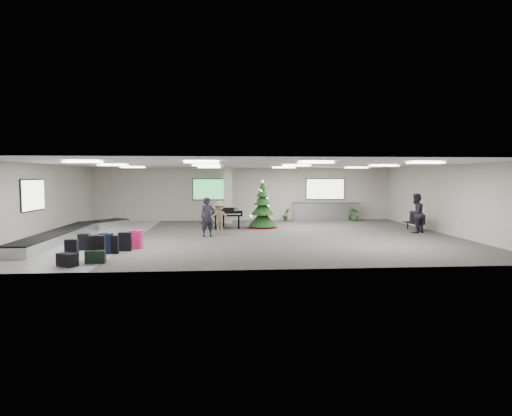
{
  "coord_description": "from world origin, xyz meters",
  "views": [
    {
      "loc": [
        -1.27,
        -18.92,
        2.62
      ],
      "look_at": [
        0.27,
        1.0,
        1.18
      ],
      "focal_mm": 30.0,
      "sensor_mm": 36.0,
      "label": 1
    }
  ],
  "objects": [
    {
      "name": "potted_plant_left",
      "position": [
        2.48,
        6.39,
        0.38
      ],
      "size": [
        0.49,
        0.43,
        0.75
      ],
      "primitive_type": "imported",
      "rotation": [
        0.0,
        0.0,
        0.27
      ],
      "color": "#133C1A",
      "rests_on": "ground"
    },
    {
      "name": "suitcase_8",
      "position": [
        -6.27,
        -3.26,
        0.3
      ],
      "size": [
        0.41,
        0.25,
        0.61
      ],
      "rotation": [
        0.0,
        0.0,
        0.07
      ],
      "color": "black",
      "rests_on": "ground"
    },
    {
      "name": "traveler_a",
      "position": [
        -1.96,
        -0.04,
        0.87
      ],
      "size": [
        0.74,
        0.61,
        1.75
      ],
      "primitive_type": "imported",
      "rotation": [
        0.0,
        0.0,
        0.35
      ],
      "color": "black",
      "rests_on": "ground"
    },
    {
      "name": "suitcase_1",
      "position": [
        -5.08,
        -4.04,
        0.31
      ],
      "size": [
        0.41,
        0.22,
        0.64
      ],
      "rotation": [
        0.0,
        0.0,
        0.02
      ],
      "color": "black",
      "rests_on": "ground"
    },
    {
      "name": "bench",
      "position": [
        8.19,
        1.39,
        0.47
      ],
      "size": [
        0.6,
        1.36,
        0.83
      ],
      "rotation": [
        0.0,
        0.0,
        0.12
      ],
      "color": "black",
      "rests_on": "ground"
    },
    {
      "name": "suitcase_0",
      "position": [
        -5.26,
        -5.23,
        0.4
      ],
      "size": [
        0.53,
        0.31,
        0.82
      ],
      "rotation": [
        0.0,
        0.0,
        0.06
      ],
      "color": "black",
      "rests_on": "ground"
    },
    {
      "name": "christmas_tree",
      "position": [
        0.76,
        3.04,
        0.86
      ],
      "size": [
        1.76,
        1.76,
        2.52
      ],
      "color": "maroon",
      "rests_on": "ground"
    },
    {
      "name": "potted_plant_right",
      "position": [
        6.58,
        6.01,
        0.38
      ],
      "size": [
        0.59,
        0.59,
        0.75
      ],
      "primitive_type": "imported",
      "rotation": [
        0.0,
        0.0,
        2.2
      ],
      "color": "#133C1A",
      "rests_on": "ground"
    },
    {
      "name": "grand_piano",
      "position": [
        -1.15,
        3.21,
        0.79
      ],
      "size": [
        1.74,
        2.11,
        1.1
      ],
      "rotation": [
        0.0,
        0.0,
        0.14
      ],
      "color": "black",
      "rests_on": "ground"
    },
    {
      "name": "traveler_b",
      "position": [
        -1.44,
        0.6,
        0.77
      ],
      "size": [
        1.0,
        0.58,
        1.53
      ],
      "primitive_type": "imported",
      "rotation": [
        0.0,
        0.0,
        0.01
      ],
      "color": "#8A7455",
      "rests_on": "ground"
    },
    {
      "name": "navy_suitcase",
      "position": [
        -5.3,
        -4.01,
        0.35
      ],
      "size": [
        0.52,
        0.42,
        0.71
      ],
      "rotation": [
        0.0,
        0.0,
        -0.41
      ],
      "color": "black",
      "rests_on": "ground"
    },
    {
      "name": "green_duffel",
      "position": [
        -5.17,
        -5.67,
        0.19
      ],
      "size": [
        0.6,
        0.33,
        0.41
      ],
      "rotation": [
        0.0,
        0.0,
        0.07
      ],
      "color": "black",
      "rests_on": "ground"
    },
    {
      "name": "baggage_carousel",
      "position": [
        -7.84,
        -0.08,
        0.21
      ],
      "size": [
        2.28,
        9.71,
        0.43
      ],
      "color": "silver",
      "rests_on": "ground"
    },
    {
      "name": "pink_suitcase",
      "position": [
        -4.48,
        -3.04,
        0.34
      ],
      "size": [
        0.49,
        0.35,
        0.71
      ],
      "rotation": [
        0.0,
        0.0,
        -0.25
      ],
      "color": "#ED1E6F",
      "rests_on": "ground"
    },
    {
      "name": "black_duffel",
      "position": [
        -5.86,
        -6.1,
        0.2
      ],
      "size": [
        0.68,
        0.59,
        0.41
      ],
      "rotation": [
        0.0,
        0.0,
        -0.55
      ],
      "color": "black",
      "rests_on": "ground"
    },
    {
      "name": "suitcase_3",
      "position": [
        -4.77,
        -3.51,
        0.33
      ],
      "size": [
        0.46,
        0.28,
        0.68
      ],
      "rotation": [
        0.0,
        0.0,
        0.08
      ],
      "color": "black",
      "rests_on": "ground"
    },
    {
      "name": "suitcase_5",
      "position": [
        -6.22,
        -4.68,
        0.3
      ],
      "size": [
        0.4,
        0.22,
        0.61
      ],
      "rotation": [
        0.0,
        0.0,
        0.0
      ],
      "color": "black",
      "rests_on": "ground"
    },
    {
      "name": "room_envelope",
      "position": [
        -0.38,
        0.67,
        2.33
      ],
      "size": [
        18.02,
        14.02,
        3.21
      ],
      "color": "#A09C92",
      "rests_on": "ground"
    },
    {
      "name": "ground",
      "position": [
        0.0,
        0.0,
        0.0
      ],
      "size": [
        18.0,
        18.0,
        0.0
      ],
      "primitive_type": "plane",
      "color": "#3D3938",
      "rests_on": "ground"
    },
    {
      "name": "traveler_bench",
      "position": [
        7.76,
        0.43,
        0.93
      ],
      "size": [
        1.14,
        1.08,
        1.87
      ],
      "primitive_type": "imported",
      "rotation": [
        0.0,
        0.0,
        3.7
      ],
      "color": "black",
      "rests_on": "ground"
    },
    {
      "name": "service_counter",
      "position": [
        5.0,
        6.65,
        0.55
      ],
      "size": [
        4.05,
        0.65,
        1.08
      ],
      "color": "silver",
      "rests_on": "ground"
    }
  ]
}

